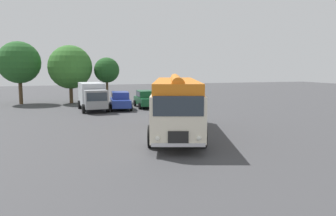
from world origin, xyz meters
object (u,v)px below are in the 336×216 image
(vintage_bus, at_px, (176,103))
(box_van, at_px, (92,95))
(car_near_left, at_px, (120,101))
(car_mid_left, at_px, (146,99))

(vintage_bus, xyz_separation_m, box_van, (-3.61, 13.16, -0.53))
(vintage_bus, xyz_separation_m, car_near_left, (-1.07, 12.70, -1.05))
(car_mid_left, height_order, box_van, box_van)
(car_near_left, height_order, box_van, box_van)
(vintage_bus, height_order, box_van, vintage_bus)
(box_van, bearing_deg, car_mid_left, 4.07)
(car_near_left, bearing_deg, vintage_bus, -85.19)
(vintage_bus, height_order, car_mid_left, vintage_bus)
(vintage_bus, relative_size, car_near_left, 2.37)
(vintage_bus, distance_m, car_mid_left, 13.67)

